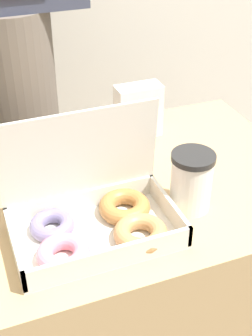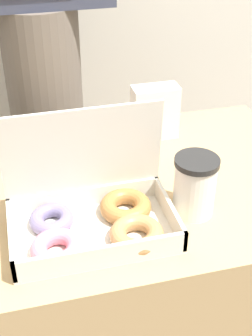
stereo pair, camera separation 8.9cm
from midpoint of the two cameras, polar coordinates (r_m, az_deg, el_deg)
table at (r=1.32m, az=-1.88°, el=-14.42°), size 0.86×0.61×0.71m
donut_box at (r=0.92m, az=-6.35°, el=-6.18°), size 0.32×0.23×0.24m
coffee_cup at (r=0.97m, az=5.39°, el=-1.69°), size 0.09×0.09×0.13m
napkin_holder at (r=1.23m, az=-0.56°, el=6.90°), size 0.12×0.06×0.14m
person_customer at (r=1.46m, az=-16.23°, el=19.03°), size 0.44×0.24×1.83m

